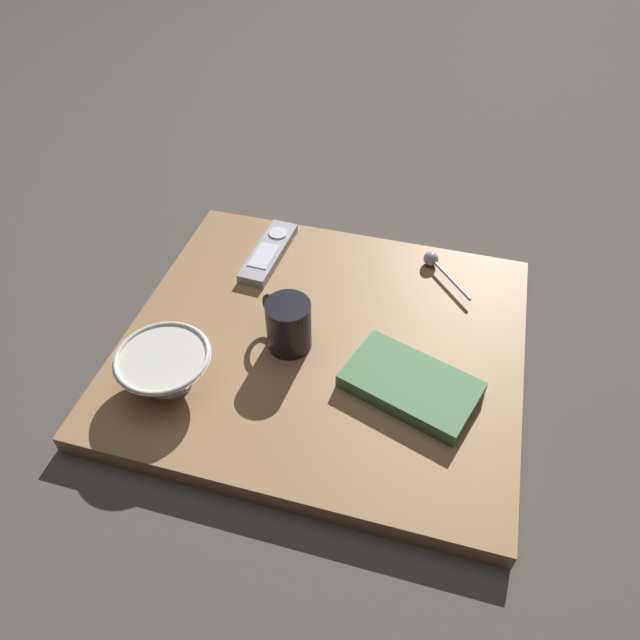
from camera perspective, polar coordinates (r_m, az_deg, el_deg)
ground_plane at (r=1.03m, az=0.32°, el=-3.21°), size 6.00×6.00×0.00m
table at (r=1.02m, az=0.32°, el=-2.54°), size 0.60×0.68×0.04m
cereal_bowl at (r=0.94m, az=-14.98°, el=-4.51°), size 0.15×0.15×0.07m
coffee_mug at (r=0.96m, az=-3.17°, el=-0.43°), size 0.08×0.10×0.09m
teaspoon at (r=1.15m, az=11.13°, el=5.66°), size 0.11×0.10×0.03m
tv_remote_near at (r=1.16m, az=-5.05°, el=6.66°), size 0.19×0.07×0.02m
paperback_book at (r=0.93m, az=8.90°, el=-6.31°), size 0.18×0.23×0.03m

